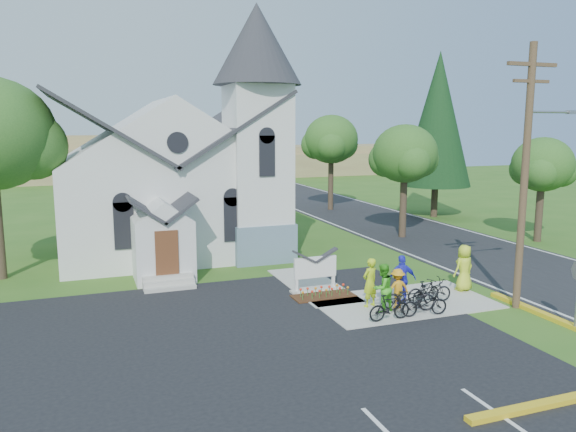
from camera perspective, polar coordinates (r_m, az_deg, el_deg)
name	(u,v)px	position (r m, az deg, el deg)	size (l,w,h in m)	color
ground	(377,311)	(21.99, 8.98, -9.50)	(120.00, 120.00, 0.00)	#31601B
parking_lot	(207,357)	(17.89, -8.25, -13.97)	(20.00, 16.00, 0.02)	black
road	(398,227)	(39.47, 11.09, -1.12)	(8.00, 90.00, 0.02)	black
sidewalk	(404,302)	(23.12, 11.66, -8.57)	(7.00, 4.00, 0.05)	#A8A498
church	(176,158)	(31.03, -11.33, 5.81)	(12.35, 12.00, 13.00)	silver
church_sign	(315,268)	(23.94, 2.78, -5.27)	(2.20, 0.40, 1.70)	#A8A498
flower_bed	(323,296)	(23.42, 3.62, -8.13)	(2.60, 1.10, 0.07)	#3C1C10
utility_pole	(527,169)	(22.88, 23.07, 4.44)	(3.45, 0.28, 10.00)	#4A3725
tree_road_near	(405,154)	(35.54, 11.78, 6.16)	(4.00, 4.00, 7.05)	#32241B
tree_road_mid	(331,140)	(46.33, 4.42, 7.73)	(4.40, 4.40, 7.80)	#32241B
tree_road_far	(543,165)	(36.78, 24.45, 4.73)	(3.60, 3.60, 6.30)	#32241B
conifer	(438,119)	(44.08, 14.98, 9.46)	(5.20, 5.20, 12.40)	#32241B
distant_hills	(191,161)	(75.84, -9.86, 5.51)	(61.00, 10.00, 5.60)	olive
cyclist_0	(370,282)	(22.06, 8.32, -6.68)	(0.70, 0.46, 1.92)	#B5D519
bike_0	(409,297)	(21.96, 12.22, -8.08)	(0.69, 1.97, 1.04)	black
cyclist_1	(383,288)	(21.52, 9.58, -7.21)	(0.90, 0.70, 1.86)	green
bike_1	(390,307)	(20.77, 10.28, -9.11)	(0.46, 1.63, 0.98)	black
cyclist_2	(402,280)	(22.58, 11.49, -6.34)	(1.15, 0.48, 1.96)	#2B2FD8
bike_2	(424,303)	(21.52, 13.69, -8.62)	(0.63, 1.80, 0.94)	black
cyclist_3	(397,288)	(22.12, 11.05, -7.22)	(0.99, 0.57, 1.54)	orange
bike_3	(426,292)	(22.94, 13.82, -7.48)	(0.45, 1.59, 0.96)	black
cyclist_4	(464,268)	(24.99, 17.45, -5.04)	(0.97, 0.63, 1.98)	#C5DD29
bike_4	(429,290)	(23.09, 14.16, -7.35)	(0.65, 1.88, 0.99)	black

